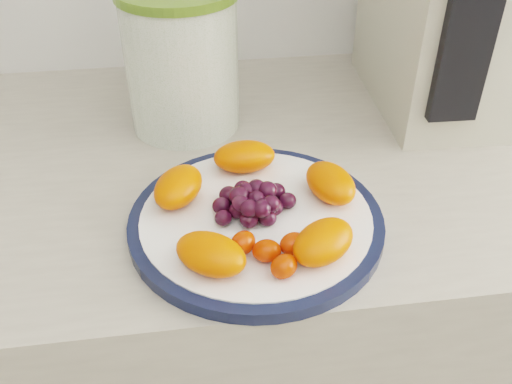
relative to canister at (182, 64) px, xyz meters
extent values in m
cube|color=#ADA492|center=(0.19, -0.09, -0.54)|extent=(3.50, 0.60, 0.90)
cube|color=olive|center=(0.19, -0.09, -0.57)|extent=(3.48, 0.58, 0.84)
cylinder|color=#101833|center=(0.07, -0.25, -0.09)|extent=(0.29, 0.29, 0.01)
cylinder|color=white|center=(0.07, -0.25, -0.08)|extent=(0.26, 0.26, 0.02)
cylinder|color=#3B6116|center=(0.00, 0.00, 0.00)|extent=(0.20, 0.20, 0.19)
cube|color=black|center=(0.34, -0.13, 0.10)|extent=(0.06, 0.02, 0.27)
ellipsoid|color=#FF4300|center=(0.16, -0.22, -0.06)|extent=(0.07, 0.09, 0.04)
ellipsoid|color=#FF4300|center=(0.07, -0.16, -0.06)|extent=(0.08, 0.05, 0.04)
ellipsoid|color=#FF4300|center=(-0.02, -0.21, -0.06)|extent=(0.08, 0.09, 0.04)
ellipsoid|color=#FF4300|center=(0.01, -0.33, -0.06)|extent=(0.09, 0.09, 0.04)
ellipsoid|color=#FF4300|center=(0.13, -0.32, -0.06)|extent=(0.09, 0.09, 0.04)
ellipsoid|color=black|center=(0.07, -0.25, -0.07)|extent=(0.02, 0.02, 0.02)
ellipsoid|color=black|center=(0.09, -0.25, -0.07)|extent=(0.02, 0.02, 0.02)
ellipsoid|color=black|center=(0.08, -0.23, -0.07)|extent=(0.02, 0.02, 0.02)
ellipsoid|color=black|center=(0.06, -0.23, -0.07)|extent=(0.02, 0.02, 0.02)
ellipsoid|color=black|center=(0.05, -0.25, -0.07)|extent=(0.02, 0.02, 0.02)
ellipsoid|color=black|center=(0.06, -0.27, -0.07)|extent=(0.02, 0.02, 0.02)
ellipsoid|color=black|center=(0.08, -0.27, -0.07)|extent=(0.02, 0.02, 0.02)
ellipsoid|color=black|center=(0.11, -0.24, -0.07)|extent=(0.02, 0.02, 0.02)
ellipsoid|color=black|center=(0.10, -0.22, -0.07)|extent=(0.02, 0.02, 0.02)
ellipsoid|color=black|center=(0.08, -0.21, -0.07)|extent=(0.02, 0.02, 0.02)
ellipsoid|color=black|center=(0.06, -0.21, -0.07)|extent=(0.02, 0.02, 0.02)
ellipsoid|color=black|center=(0.04, -0.22, -0.07)|extent=(0.02, 0.02, 0.02)
ellipsoid|color=black|center=(0.03, -0.24, -0.07)|extent=(0.02, 0.02, 0.02)
ellipsoid|color=black|center=(0.03, -0.26, -0.07)|extent=(0.02, 0.02, 0.02)
ellipsoid|color=black|center=(0.07, -0.25, -0.05)|extent=(0.02, 0.02, 0.02)
ellipsoid|color=black|center=(0.08, -0.24, -0.05)|extent=(0.02, 0.02, 0.02)
ellipsoid|color=black|center=(0.07, -0.23, -0.05)|extent=(0.02, 0.02, 0.02)
ellipsoid|color=black|center=(0.06, -0.23, -0.05)|extent=(0.02, 0.02, 0.02)
ellipsoid|color=black|center=(0.05, -0.24, -0.05)|extent=(0.02, 0.02, 0.02)
ellipsoid|color=black|center=(0.05, -0.26, -0.05)|extent=(0.02, 0.02, 0.02)
ellipsoid|color=black|center=(0.06, -0.27, -0.05)|extent=(0.02, 0.02, 0.02)
ellipsoid|color=black|center=(0.07, -0.27, -0.05)|extent=(0.02, 0.02, 0.02)
ellipsoid|color=black|center=(0.08, -0.26, -0.05)|extent=(0.02, 0.02, 0.02)
ellipsoid|color=red|center=(0.07, -0.32, -0.06)|extent=(0.03, 0.03, 0.02)
ellipsoid|color=red|center=(0.10, -0.32, -0.06)|extent=(0.04, 0.03, 0.02)
ellipsoid|color=red|center=(0.08, -0.35, -0.06)|extent=(0.04, 0.04, 0.02)
ellipsoid|color=red|center=(0.05, -0.31, -0.06)|extent=(0.04, 0.04, 0.02)
camera|label=1|loc=(0.00, -0.74, 0.33)|focal=40.00mm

